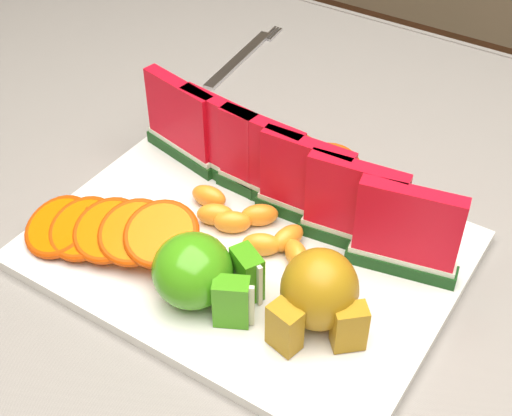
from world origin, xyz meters
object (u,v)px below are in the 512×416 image
(platter, at_px, (248,248))
(apple_cluster, at_px, (200,273))
(fork, at_px, (242,57))
(pear_cluster, at_px, (319,294))

(platter, distance_m, apple_cluster, 0.09)
(fork, bearing_deg, apple_cluster, -60.92)
(pear_cluster, bearing_deg, platter, 154.61)
(apple_cluster, xyz_separation_m, pear_cluster, (0.10, 0.03, 0.01))
(platter, bearing_deg, pear_cluster, -25.39)
(platter, xyz_separation_m, pear_cluster, (0.11, -0.05, 0.04))
(apple_cluster, height_order, pear_cluster, pear_cluster)
(platter, relative_size, fork, 2.05)
(platter, height_order, apple_cluster, apple_cluster)
(platter, relative_size, pear_cluster, 4.44)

